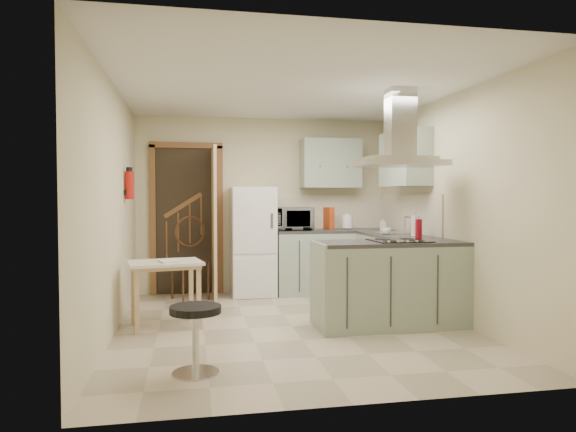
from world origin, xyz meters
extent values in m
plane|color=#B8A88F|center=(0.00, 0.00, 0.00)|extent=(4.20, 4.20, 0.00)
plane|color=silver|center=(0.00, 0.00, 2.50)|extent=(4.20, 4.20, 0.00)
plane|color=beige|center=(0.00, 2.10, 1.25)|extent=(3.60, 0.00, 3.60)
plane|color=beige|center=(-1.80, 0.00, 1.25)|extent=(0.00, 4.20, 4.20)
plane|color=beige|center=(1.80, 0.00, 1.25)|extent=(0.00, 4.20, 4.20)
cube|color=brown|center=(-1.10, 2.07, 1.05)|extent=(1.10, 0.12, 2.10)
cube|color=white|center=(-0.20, 1.80, 0.75)|extent=(0.60, 0.60, 1.50)
cube|color=#9EB2A0|center=(0.66, 1.80, 0.45)|extent=(1.08, 0.60, 0.90)
cube|color=#9EB2A0|center=(1.50, 1.12, 0.45)|extent=(0.60, 1.95, 0.90)
cube|color=beige|center=(0.96, 2.09, 1.15)|extent=(1.68, 0.02, 0.50)
cube|color=#9EB2A0|center=(0.95, 1.93, 1.85)|extent=(0.85, 0.35, 0.70)
cube|color=#9EB2A0|center=(1.62, 0.85, 1.85)|extent=(0.35, 0.90, 0.70)
cube|color=#9EB2A0|center=(1.02, -0.18, 0.45)|extent=(1.55, 0.65, 0.90)
cube|color=black|center=(1.12, -0.18, 0.91)|extent=(0.58, 0.50, 0.01)
cube|color=silver|center=(1.12, -0.18, 1.72)|extent=(0.90, 0.55, 0.10)
cube|color=silver|center=(1.50, 0.95, 0.91)|extent=(0.45, 0.40, 0.01)
cylinder|color=#B2140F|center=(-1.74, 0.90, 1.50)|extent=(0.10, 0.10, 0.32)
cube|color=tan|center=(-1.31, 0.23, 0.35)|extent=(0.83, 0.68, 0.69)
cube|color=#501E1A|center=(-1.06, 1.64, 0.50)|extent=(0.59, 0.59, 1.01)
cylinder|color=black|center=(-1.01, -1.29, 0.27)|extent=(0.52, 0.52, 0.53)
imported|color=black|center=(0.35, 1.79, 1.06)|extent=(0.58, 0.40, 0.32)
cylinder|color=white|center=(1.17, 1.81, 1.01)|extent=(0.18, 0.18, 0.23)
cube|color=#BE4316|center=(0.94, 2.00, 1.06)|extent=(0.13, 0.22, 0.31)
imported|color=#B8B9C5|center=(1.60, 1.53, 0.99)|extent=(0.11, 0.11, 0.18)
cylinder|color=silver|center=(1.55, 0.36, 1.03)|extent=(0.11, 0.11, 0.25)
imported|color=silver|center=(1.34, 0.72, 0.94)|extent=(0.13, 0.13, 0.09)
cylinder|color=maroon|center=(1.47, 0.10, 1.01)|extent=(0.10, 0.10, 0.22)
imported|color=maroon|center=(-1.36, 0.15, 0.74)|extent=(0.23, 0.27, 0.10)
camera|label=1|loc=(-1.04, -5.27, 1.37)|focal=32.00mm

